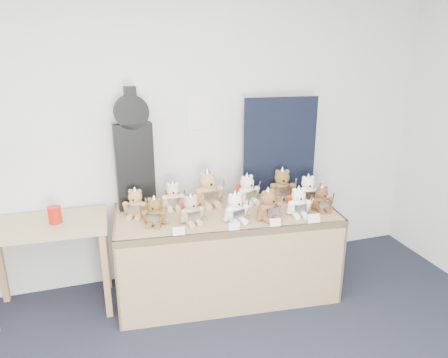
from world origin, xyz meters
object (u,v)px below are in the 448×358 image
object	(u,v)px
display_table	(228,233)
teddy_back_right	(282,185)
teddy_front_right	(268,206)
teddy_front_far_right	(298,203)
teddy_back_end	(308,190)
side_table	(47,238)
teddy_back_left	(173,197)
teddy_front_far_left	(155,212)
guitar_case	(134,151)
teddy_back_far_left	(135,204)
teddy_back_centre_left	(208,190)
teddy_back_centre_right	(247,190)
teddy_front_end	(322,199)
teddy_front_centre	(235,208)
red_cup	(55,215)
teddy_front_left	(191,210)

from	to	relation	value
display_table	teddy_back_right	distance (m)	0.67
teddy_front_right	teddy_front_far_right	bearing A→B (deg)	-13.89
teddy_front_right	teddy_back_right	size ratio (longest dim) A/B	0.93
teddy_back_end	side_table	bearing A→B (deg)	-173.71
display_table	teddy_front_far_right	bearing A→B (deg)	-11.10
teddy_front_right	teddy_back_left	world-z (taller)	teddy_front_right
display_table	teddy_front_far_left	size ratio (longest dim) A/B	7.45
guitar_case	teddy_back_end	size ratio (longest dim) A/B	3.79
teddy_front_far_right	teddy_back_right	xyz separation A→B (m)	(0.03, 0.37, 0.02)
teddy_back_end	teddy_back_far_left	size ratio (longest dim) A/B	1.02
teddy_back_end	teddy_back_centre_left	bearing A→B (deg)	178.64
display_table	teddy_front_far_right	world-z (taller)	teddy_front_far_right
teddy_front_right	teddy_back_centre_right	size ratio (longest dim) A/B	1.02
teddy_front_right	teddy_back_end	distance (m)	0.55
teddy_front_end	teddy_back_far_left	world-z (taller)	teddy_back_far_left
teddy_front_far_right	teddy_back_far_left	size ratio (longest dim) A/B	1.01
teddy_front_centre	teddy_back_left	size ratio (longest dim) A/B	1.04
teddy_front_far_left	guitar_case	bearing A→B (deg)	123.77
teddy_front_centre	teddy_front_end	world-z (taller)	teddy_front_centre
red_cup	teddy_front_centre	size ratio (longest dim) A/B	0.49
teddy_back_far_left	teddy_back_left	bearing A→B (deg)	33.46
teddy_front_right	teddy_back_end	xyz separation A→B (m)	(0.49, 0.25, -0.01)
teddy_front_centre	teddy_back_right	distance (m)	0.65
teddy_front_far_right	red_cup	bearing A→B (deg)	175.32
teddy_back_right	teddy_front_far_right	bearing A→B (deg)	-80.33
guitar_case	teddy_back_right	xyz separation A→B (m)	(1.26, -0.18, -0.38)
teddy_back_centre_right	teddy_back_left	bearing A→B (deg)	159.85
teddy_front_left	teddy_front_far_right	xyz separation A→B (m)	(0.87, -0.12, 0.00)
side_table	teddy_back_end	size ratio (longest dim) A/B	3.54
guitar_case	teddy_front_left	xyz separation A→B (m)	(0.37, -0.43, -0.40)
teddy_front_far_left	teddy_back_left	distance (m)	0.35
teddy_back_end	teddy_front_right	bearing A→B (deg)	-141.08
teddy_front_centre	teddy_back_end	world-z (taller)	teddy_front_centre
teddy_back_centre_left	teddy_back_far_left	distance (m)	0.63
teddy_front_end	teddy_back_right	world-z (taller)	teddy_back_right
side_table	teddy_back_left	world-z (taller)	teddy_back_left
teddy_front_left	teddy_front_far_right	bearing A→B (deg)	-16.61
display_table	teddy_front_right	size ratio (longest dim) A/B	6.59
side_table	teddy_back_right	world-z (taller)	teddy_back_right
teddy_front_end	teddy_front_left	bearing A→B (deg)	178.61
teddy_back_far_left	teddy_front_end	bearing A→B (deg)	7.78
teddy_back_centre_right	teddy_back_end	size ratio (longest dim) A/B	1.05
teddy_front_end	teddy_front_far_left	bearing A→B (deg)	177.63
teddy_front_right	teddy_back_centre_right	xyz separation A→B (m)	(-0.03, 0.40, -0.00)
teddy_front_centre	teddy_back_right	xyz separation A→B (m)	(0.56, 0.33, 0.02)
teddy_front_left	teddy_front_right	world-z (taller)	teddy_front_right
teddy_front_left	teddy_front_far_left	bearing A→B (deg)	161.42
guitar_case	teddy_front_centre	xyz separation A→B (m)	(0.70, -0.51, -0.39)
side_table	teddy_front_far_left	world-z (taller)	teddy_front_far_left
teddy_front_far_left	teddy_front_right	world-z (taller)	teddy_front_right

